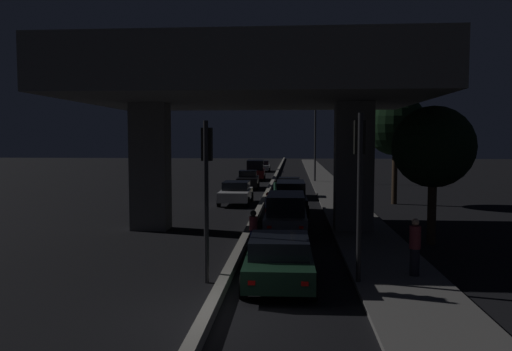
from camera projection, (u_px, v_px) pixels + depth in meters
ground_plane at (208, 320)px, 11.46m from camera, size 200.00×200.00×0.00m
median_divider at (272, 183)px, 46.26m from camera, size 0.30×126.00×0.29m
sidewalk_right at (333, 192)px, 38.93m from camera, size 2.70×126.00×0.13m
elevated_overpass at (250, 84)px, 22.35m from camera, size 15.16×11.53×8.80m
traffic_light_left_of_median at (207, 173)px, 14.34m from camera, size 0.30×0.49×4.69m
traffic_light_right_of_median at (359, 169)px, 14.01m from camera, size 0.30×0.49×4.89m
street_lamp at (312, 131)px, 48.20m from camera, size 2.46×0.32×8.47m
car_dark_green_lead at (279, 259)px, 14.25m from camera, size 2.07×4.38×1.42m
car_grey_second at (286, 212)px, 22.33m from camera, size 2.01×4.45×1.72m
car_black_third at (291, 197)px, 27.97m from camera, size 1.97×4.43×1.81m
car_taxi_yellow_fourth at (289, 187)px, 35.84m from camera, size 1.95×4.00×1.44m
car_white_lead_oncoming at (236, 192)px, 32.13m from camera, size 2.02×4.28×1.45m
car_black_second_oncoming at (248, 180)px, 42.26m from camera, size 1.94×4.19×1.55m
car_dark_red_third_oncoming at (255, 170)px, 51.30m from camera, size 2.16×4.54×2.07m
car_silver_fourth_oncoming at (263, 166)px, 65.11m from camera, size 1.97×4.46×1.41m
motorcycle_blue_filtering_near at (253, 232)px, 19.22m from camera, size 0.34×1.88×1.43m
motorcycle_red_filtering_mid at (268, 209)px, 25.36m from camera, size 0.32×1.84×1.49m
motorcycle_white_filtering_far at (276, 192)px, 33.88m from camera, size 0.34×1.90×1.47m
pedestrian_on_sidewalk at (415, 247)px, 14.69m from camera, size 0.33×0.33×1.70m
roadside_tree_kerbside_near at (433, 147)px, 19.57m from camera, size 3.22×3.22×5.48m
roadside_tree_kerbside_mid at (396, 125)px, 31.84m from camera, size 3.90×3.90×7.04m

